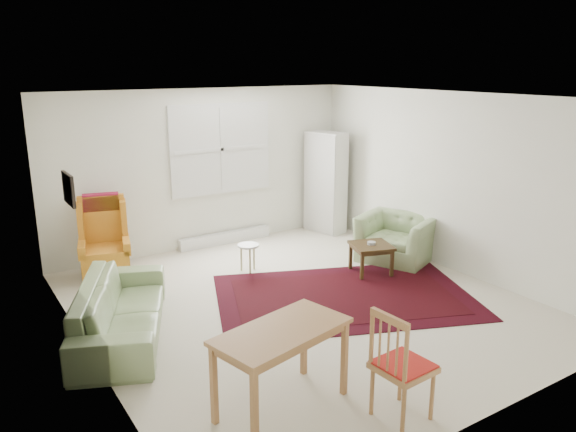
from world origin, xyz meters
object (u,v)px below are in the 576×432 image
armchair (397,234)px  stool (248,258)px  wingback_chair (104,238)px  sofa (120,299)px  desk_chair (404,364)px  coffee_table (371,259)px  desk (282,369)px  cabinet (326,183)px

armchair → stool: armchair is taller
wingback_chair → sofa: bearing=-85.7°
armchair → desk_chair: bearing=-66.4°
coffee_table → desk: bearing=-143.6°
stool → desk_chair: (-0.58, -3.68, 0.29)m
armchair → coffee_table: bearing=-95.5°
desk → desk_chair: size_ratio=1.20×
desk → desk_chair: 1.01m
wingback_chair → desk_chair: wingback_chair is taller
sofa → desk: (0.75, -2.07, -0.05)m
sofa → stool: size_ratio=5.15×
sofa → coffee_table: (3.50, -0.03, -0.20)m
stool → coffee_table: bearing=-35.3°
desk_chair → cabinet: bearing=-33.6°
coffee_table → stool: size_ratio=1.30×
sofa → wingback_chair: bearing=13.1°
sofa → stool: sofa is taller
armchair → coffee_table: (-0.70, -0.23, -0.19)m
armchair → coffee_table: size_ratio=1.98×
stool → cabinet: bearing=25.9°
sofa → wingback_chair: wingback_chair is taller
wingback_chair → desk_chair: 4.69m
wingback_chair → cabinet: size_ratio=0.65×
sofa → desk: size_ratio=1.78×
coffee_table → cabinet: size_ratio=0.30×
wingback_chair → coffee_table: (3.17, -1.86, -0.35)m
armchair → wingback_chair: size_ratio=0.92×
desk_chair → stool: bearing=-12.8°
stool → desk: size_ratio=0.35×
coffee_table → desk: 3.43m
stool → desk_chair: size_ratio=0.41×
armchair → desk: armchair is taller
coffee_table → cabinet: cabinet is taller
armchair → desk_chair: 3.96m
armchair → stool: (-2.11, 0.77, -0.20)m
coffee_table → desk_chair: size_ratio=0.54×
sofa → coffee_table: sofa is taller
cabinet → desk: cabinet is taller
coffee_table → armchair: bearing=18.3°
desk → stool: bearing=66.0°
armchair → desk: 4.13m
wingback_chair → cabinet: (3.86, 0.16, 0.31)m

